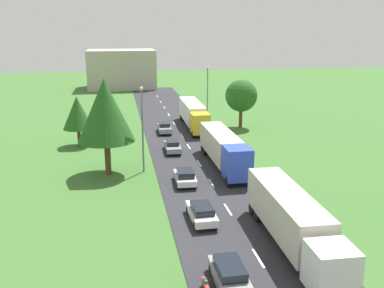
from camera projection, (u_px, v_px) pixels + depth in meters
road at (211, 183)px, 41.22m from camera, size 10.00×140.00×0.06m
lane_marking_centre at (221, 198)px, 37.55m from camera, size 0.16×120.94×0.01m
truck_lead at (292, 219)px, 28.53m from camera, size 2.76×13.33×3.60m
truck_second at (223, 148)px, 45.64m from camera, size 2.53×13.46×3.59m
truck_third at (193, 114)px, 63.97m from camera, size 2.69×14.23×3.62m
car_lead at (230, 276)px, 24.31m from camera, size 1.80×4.53×1.45m
car_second at (202, 212)px, 32.79m from camera, size 1.85×4.24×1.39m
car_third at (185, 177)px, 40.70m from camera, size 1.99×3.97×1.43m
car_fourth at (172, 146)px, 51.48m from camera, size 1.83×4.49×1.38m
car_fifth at (164, 127)px, 60.85m from camera, size 1.84×4.38×1.47m
motorcycle_courier at (206, 287)px, 23.74m from camera, size 0.28×1.94×0.91m
lamppost_second at (142, 125)px, 43.35m from camera, size 0.36×0.36×8.90m
lamppost_third at (207, 89)px, 70.34m from camera, size 0.36×0.36×8.56m
tree_oak at (241, 96)px, 63.42m from camera, size 4.77×4.77×7.20m
tree_birch at (77, 113)px, 53.30m from camera, size 3.73×3.73×6.36m
tree_maple at (105, 111)px, 42.16m from camera, size 5.72×5.72×9.80m
distant_building at (122, 69)px, 106.63m from camera, size 16.48×12.38×9.41m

